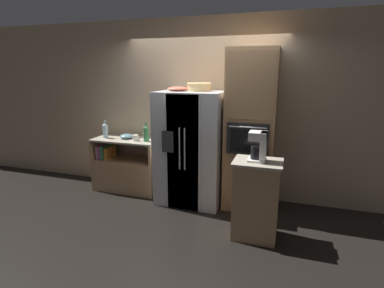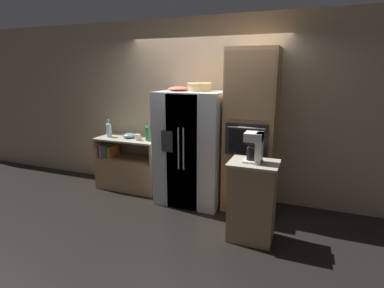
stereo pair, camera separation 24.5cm
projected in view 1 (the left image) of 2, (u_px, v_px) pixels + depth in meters
name	position (u px, v px, depth m)	size (l,w,h in m)	color
ground_plane	(196.00, 201.00, 4.72)	(20.00, 20.00, 0.00)	black
wall_back	(204.00, 109.00, 4.79)	(12.00, 0.06, 2.80)	tan
counter_left	(128.00, 171.00, 5.14)	(1.12, 0.56, 0.89)	#A87F56
refrigerator	(191.00, 148.00, 4.56)	(0.98, 0.81, 1.71)	silver
wall_oven	(251.00, 131.00, 4.30)	(0.68, 0.68, 2.30)	#A87F56
island_counter	(256.00, 199.00, 3.61)	(0.57, 0.46, 0.97)	#A87F56
wicker_basket	(199.00, 87.00, 4.39)	(0.36, 0.36, 0.12)	tan
fruit_bowl	(178.00, 89.00, 4.44)	(0.31, 0.31, 0.06)	#DB664C
bottle_tall	(105.00, 130.00, 5.04)	(0.09, 0.09, 0.30)	silver
bottle_short	(146.00, 133.00, 4.79)	(0.09, 0.09, 0.31)	#33723F
mug	(136.00, 138.00, 4.85)	(0.13, 0.10, 0.10)	silver
mixing_bowl	(127.00, 136.00, 5.01)	(0.22, 0.22, 0.08)	#668C99
coffee_maker	(259.00, 145.00, 3.45)	(0.20, 0.20, 0.35)	white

